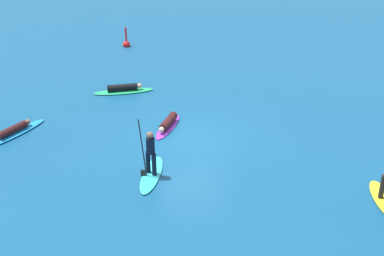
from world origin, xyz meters
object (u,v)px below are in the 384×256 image
(surfer_on_purple_board, at_px, (168,124))
(surfer_on_blue_board, at_px, (14,132))
(marker_buoy, at_px, (126,44))
(surfer_on_teal_board, at_px, (151,165))
(surfer_on_green_board, at_px, (124,89))

(surfer_on_purple_board, relative_size, surfer_on_blue_board, 0.84)
(surfer_on_blue_board, bearing_deg, marker_buoy, 16.49)
(surfer_on_teal_board, bearing_deg, surfer_on_purple_board, -178.66)
(surfer_on_green_board, bearing_deg, marker_buoy, 83.65)
(surfer_on_teal_board, xyz_separation_m, surfer_on_green_board, (-1.30, 7.67, -0.32))
(surfer_on_purple_board, distance_m, marker_buoy, 10.87)
(surfer_on_green_board, distance_m, marker_buoy, 6.77)
(surfer_on_purple_board, bearing_deg, surfer_on_green_board, -129.91)
(surfer_on_purple_board, height_order, marker_buoy, marker_buoy)
(surfer_on_teal_board, relative_size, marker_buoy, 2.10)
(surfer_on_blue_board, bearing_deg, surfer_on_teal_board, -84.27)
(surfer_on_blue_board, relative_size, marker_buoy, 2.30)
(surfer_on_blue_board, xyz_separation_m, marker_buoy, (4.27, 10.88, 0.03))
(marker_buoy, bearing_deg, surfer_on_purple_board, -78.74)
(surfer_on_teal_board, xyz_separation_m, marker_buoy, (-1.40, 14.44, -0.29))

